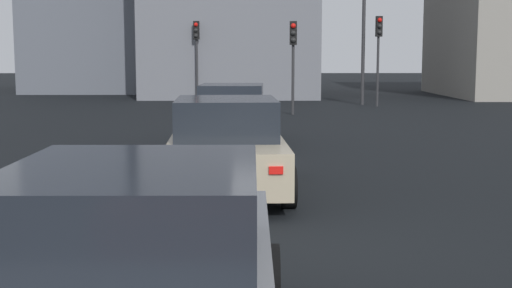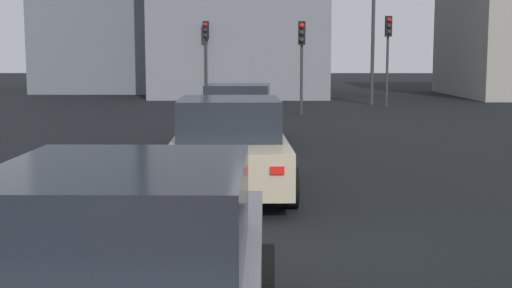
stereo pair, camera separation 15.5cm
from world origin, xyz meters
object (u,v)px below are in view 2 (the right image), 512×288
traffic_light_far_left (206,44)px  street_lamp_kerbside (373,16)px  car_beige_right_second (230,147)px  traffic_light_near_left (388,42)px  car_grey_right_third (129,282)px  car_silver_right_lead (239,115)px  traffic_light_near_right (302,47)px

traffic_light_far_left → street_lamp_kerbside: size_ratio=0.58×
car_beige_right_second → traffic_light_near_left: bearing=-19.8°
car_beige_right_second → car_grey_right_third: size_ratio=1.04×
traffic_light_near_left → street_lamp_kerbside: street_lamp_kerbside is taller
street_lamp_kerbside → car_grey_right_third: bearing=167.7°
car_silver_right_lead → traffic_light_near_left: traffic_light_near_left is taller
car_grey_right_third → traffic_light_near_right: 22.70m
car_beige_right_second → traffic_light_near_left: (19.54, -6.21, 2.12)m
traffic_light_near_left → traffic_light_near_right: (-4.23, 4.08, -0.29)m
car_grey_right_third → car_beige_right_second: bearing=-2.6°
car_silver_right_lead → street_lamp_kerbside: street_lamp_kerbside is taller
traffic_light_far_left → car_beige_right_second: bearing=11.6°
car_silver_right_lead → traffic_light_near_right: size_ratio=1.22×
car_beige_right_second → street_lamp_kerbside: bearing=-17.6°
car_beige_right_second → traffic_light_near_right: (15.31, -2.13, 1.82)m
car_grey_right_third → traffic_light_far_left: (30.46, 1.77, 2.08)m
car_silver_right_lead → traffic_light_near_right: traffic_light_near_right is taller
car_grey_right_third → traffic_light_near_right: traffic_light_near_right is taller
car_grey_right_third → traffic_light_far_left: bearing=3.8°
street_lamp_kerbside → car_silver_right_lead: bearing=158.0°
car_beige_right_second → street_lamp_kerbside: 21.68m
car_grey_right_third → traffic_light_near_right: (22.49, -2.51, 1.82)m
traffic_light_near_left → traffic_light_far_left: size_ratio=1.01×
car_silver_right_lead → traffic_light_near_right: 9.30m
car_beige_right_second → car_grey_right_third: 7.18m
car_beige_right_second → car_grey_right_third: bearing=174.8°
car_silver_right_lead → traffic_light_far_left: traffic_light_far_left is taller
traffic_light_near_right → traffic_light_far_left: (7.97, 4.28, 0.26)m
traffic_light_near_left → traffic_light_near_right: size_ratio=1.12×
car_silver_right_lead → traffic_light_near_right: bearing=-11.5°
traffic_light_near_left → street_lamp_kerbside: 1.70m
traffic_light_near_left → traffic_light_near_right: bearing=-48.3°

